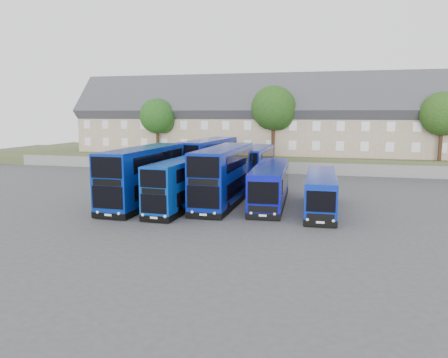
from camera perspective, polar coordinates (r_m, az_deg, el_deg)
ground at (r=33.88m, az=-3.09°, el=-4.49°), size 120.00×120.00×0.00m
retaining_wall at (r=56.77m, az=4.15°, el=1.60°), size 70.00×0.40×1.50m
earth_bank at (r=66.55m, az=5.68°, el=2.84°), size 80.00×20.00×2.00m
terrace_row at (r=61.60m, az=10.76°, el=7.48°), size 66.00×10.40×11.20m
dd_front_left at (r=37.47m, az=-10.45°, el=0.29°), size 2.98×12.04×4.77m
dd_front_mid at (r=35.22m, az=-5.78°, el=-0.82°), size 2.63×9.99×3.94m
dd_front_right at (r=36.98m, az=-0.03°, el=0.34°), size 2.79×12.05×4.79m
dd_rear_left at (r=48.24m, az=-1.98°, el=2.27°), size 3.68×12.12×4.75m
dd_rear_right at (r=47.70m, az=4.29°, el=1.70°), size 2.33×9.98×3.96m
coach_east_a at (r=37.13m, az=6.05°, el=-0.82°), size 3.25×12.20×3.30m
coach_east_b at (r=35.20m, az=12.52°, el=-1.79°), size 2.63×10.86×2.95m
tree_west at (r=61.36m, az=-8.56°, el=7.95°), size 4.80×4.80×7.65m
tree_mid at (r=57.59m, az=6.64°, el=8.96°), size 5.76×5.76×9.18m
tree_east at (r=57.88m, az=26.76°, el=7.43°), size 5.12×5.12×8.16m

